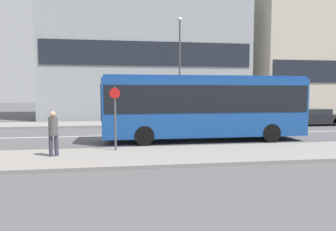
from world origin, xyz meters
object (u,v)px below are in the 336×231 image
(pedestrian_near_stop, at_px, (53,131))
(street_lamp, at_px, (180,61))
(city_bus, at_px, (204,104))
(parked_car_0, at_px, (313,117))
(bus_stop_sign, at_px, (115,113))

(pedestrian_near_stop, relative_size, street_lamp, 0.21)
(city_bus, bearing_deg, pedestrian_near_stop, -153.05)
(parked_car_0, relative_size, pedestrian_near_stop, 2.57)
(bus_stop_sign, bearing_deg, street_lamp, 65.54)
(street_lamp, bearing_deg, pedestrian_near_stop, -122.19)
(city_bus, relative_size, parked_car_0, 2.38)
(parked_car_0, bearing_deg, bus_stop_sign, -150.02)
(parked_car_0, xyz_separation_m, pedestrian_near_stop, (-17.40, -9.51, 0.50))
(bus_stop_sign, bearing_deg, parked_car_0, 29.98)
(city_bus, bearing_deg, street_lamp, 88.60)
(street_lamp, bearing_deg, bus_stop_sign, -114.46)
(bus_stop_sign, bearing_deg, pedestrian_near_stop, -160.69)
(parked_car_0, distance_m, street_lamp, 11.37)
(bus_stop_sign, distance_m, street_lamp, 11.92)
(pedestrian_near_stop, distance_m, street_lamp, 13.84)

